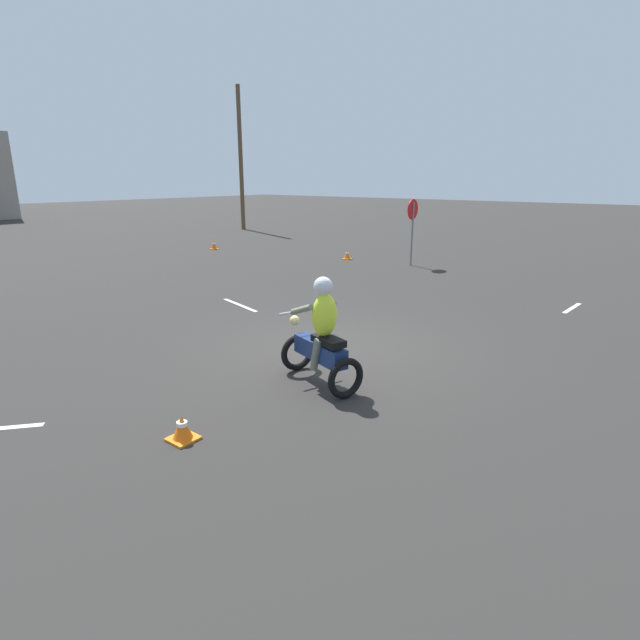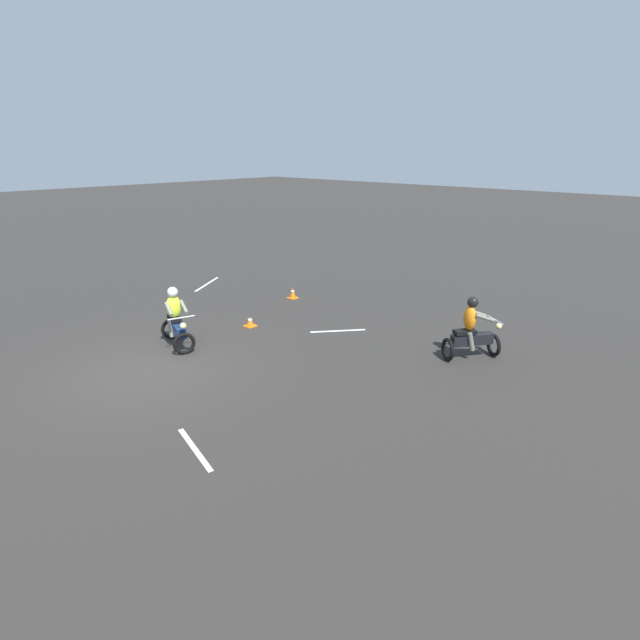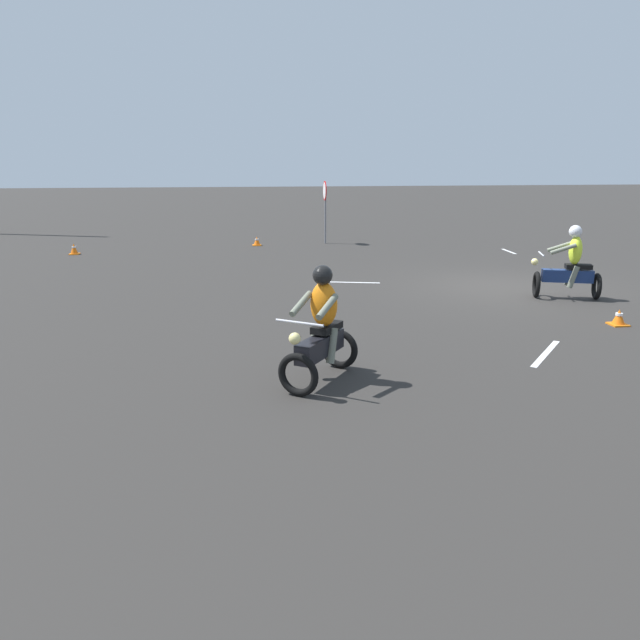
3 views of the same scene
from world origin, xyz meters
name	(u,v)px [view 1 (image 1 of 3)]	position (x,y,z in m)	size (l,w,h in m)	color
ground_plane	(334,347)	(0.00, 0.00, 0.00)	(120.00, 120.00, 0.00)	#2D2B28
motorcycle_rider_foreground	(321,338)	(-1.46, -0.85, 0.73)	(1.03, 1.55, 1.66)	black
stop_sign	(412,219)	(8.84, 3.16, 1.63)	(0.70, 0.08, 2.30)	slate
traffic_cone_near_left	(182,429)	(-3.81, -0.58, 0.15)	(0.32, 0.32, 0.31)	orange
traffic_cone_mid_center	(347,255)	(8.59, 5.72, 0.16)	(0.32, 0.32, 0.33)	orange
traffic_cone_far_right	(214,245)	(7.24, 11.84, 0.18)	(0.32, 0.32, 0.37)	orange
lane_stripe_e	(572,308)	(5.83, -2.80, 0.00)	(0.10, 1.23, 0.01)	silver
lane_stripe_n	(240,305)	(1.13, 3.70, 0.00)	(0.10, 1.59, 0.01)	silver
utility_pole_near	(241,159)	(14.10, 17.22, 4.01)	(0.24, 0.24, 8.02)	brown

